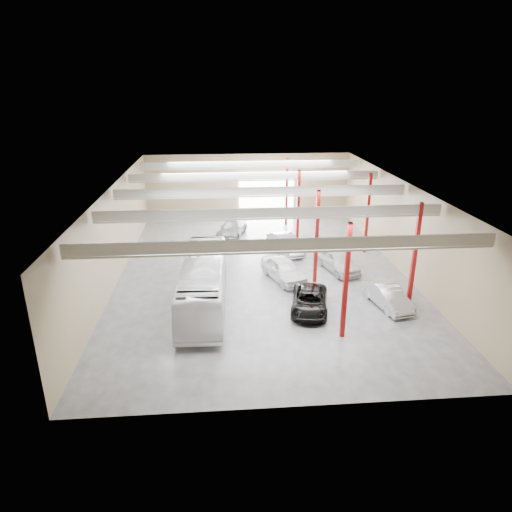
{
  "coord_description": "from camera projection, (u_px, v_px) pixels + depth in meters",
  "views": [
    {
      "loc": [
        -3.21,
        -33.03,
        13.98
      ],
      "look_at": [
        -0.63,
        -2.02,
        2.2
      ],
      "focal_mm": 32.0,
      "sensor_mm": 36.0,
      "label": 1
    }
  ],
  "objects": [
    {
      "name": "car_right_far",
      "position": [
        338.0,
        261.0,
        36.16
      ],
      "size": [
        3.03,
        5.14,
        1.64
      ],
      "primitive_type": "imported",
      "rotation": [
        0.0,
        0.0,
        0.24
      ],
      "color": "silver",
      "rests_on": "ground"
    },
    {
      "name": "black_sedan",
      "position": [
        310.0,
        301.0,
        29.75
      ],
      "size": [
        3.28,
        5.32,
        1.37
      ],
      "primitive_type": "imported",
      "rotation": [
        0.0,
        0.0,
        -0.21
      ],
      "color": "black",
      "rests_on": "ground"
    },
    {
      "name": "coach_bus",
      "position": [
        204.0,
        282.0,
        30.23
      ],
      "size": [
        3.18,
        11.89,
        3.29
      ],
      "primitive_type": "imported",
      "rotation": [
        0.0,
        0.0,
        -0.04
      ],
      "color": "silver",
      "rests_on": "ground"
    },
    {
      "name": "car_row_b",
      "position": [
        285.0,
        244.0,
        40.08
      ],
      "size": [
        3.0,
        5.18,
        1.61
      ],
      "primitive_type": "imported",
      "rotation": [
        0.0,
        0.0,
        0.28
      ],
      "color": "#A9A9AE",
      "rests_on": "ground"
    },
    {
      "name": "car_row_a",
      "position": [
        284.0,
        269.0,
        34.47
      ],
      "size": [
        3.51,
        5.27,
        1.67
      ],
      "primitive_type": "imported",
      "rotation": [
        0.0,
        0.0,
        0.34
      ],
      "color": "white",
      "rests_on": "ground"
    },
    {
      "name": "depot_shell",
      "position": [
        263.0,
        210.0,
        34.68
      ],
      "size": [
        22.12,
        32.12,
        7.06
      ],
      "color": "#49484E",
      "rests_on": "ground"
    },
    {
      "name": "car_right_near",
      "position": [
        388.0,
        296.0,
        30.35
      ],
      "size": [
        2.44,
        4.72,
        1.48
      ],
      "primitive_type": "imported",
      "rotation": [
        0.0,
        0.0,
        0.2
      ],
      "color": "#A4A3A8",
      "rests_on": "ground"
    },
    {
      "name": "car_row_c",
      "position": [
        232.0,
        228.0,
        44.6
      ],
      "size": [
        3.57,
        5.52,
        1.49
      ],
      "primitive_type": "imported",
      "rotation": [
        0.0,
        0.0,
        -0.31
      ],
      "color": "slate",
      "rests_on": "ground"
    }
  ]
}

